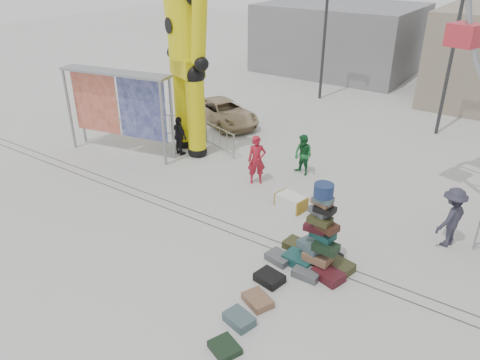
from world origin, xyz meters
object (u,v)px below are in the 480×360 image
Objects in this scene: pedestrian_grey at (451,217)px; lamp_post_left at (327,17)px; barricade_dummy_b at (159,125)px; suitcase_tower at (319,246)px; steamer_trunk at (291,202)px; pedestrian_black at (179,136)px; barricade_dummy_a at (130,115)px; crash_test_dummy at (187,52)px; pedestrian_red at (257,160)px; lamp_post_right at (458,36)px; pedestrian_green at (303,155)px; barricade_dummy_c at (220,140)px; parked_suv at (224,112)px; banner_scaffold at (117,93)px.

lamp_post_left is at bearing -120.94° from pedestrian_grey.
lamp_post_left is 10.99m from barricade_dummy_b.
suitcase_tower is 3.32m from steamer_trunk.
pedestrian_grey is (10.90, -0.61, 0.10)m from pedestrian_black.
steamer_trunk is at bearing -8.44° from barricade_dummy_a.
steamer_trunk is (5.96, -1.94, -3.96)m from crash_test_dummy.
lamp_post_right is at bearing 24.75° from pedestrian_red.
steamer_trunk is 2.77m from pedestrian_green.
barricade_dummy_c is 1.21× the size of pedestrian_black.
lamp_post_right reaches higher than parked_suv.
lamp_post_left is 3.06× the size of suitcase_tower.
barricade_dummy_b is 1.21× the size of pedestrian_black.
crash_test_dummy is 3.29m from banner_scaffold.
steamer_trunk is at bearing 140.42° from suitcase_tower.
suitcase_tower is at bearing -25.21° from banner_scaffold.
lamp_post_left reaches higher than pedestrian_black.
crash_test_dummy is 5.71m from barricade_dummy_a.
pedestrian_red is (6.23, -1.45, 0.37)m from barricade_dummy_b.
lamp_post_right is at bearing 35.83° from barricade_dummy_a.
suitcase_tower is 1.58× the size of pedestrian_black.
pedestrian_black is (-6.07, 1.33, 0.59)m from steamer_trunk.
parked_suv is at bearing 140.50° from barricade_dummy_c.
pedestrian_red is at bearing 165.83° from steamer_trunk.
crash_test_dummy is 4.31× the size of pedestrian_red.
crash_test_dummy reaches higher than pedestrian_green.
pedestrian_black is at bearing -97.72° from lamp_post_left.
lamp_post_left is 4.00× the size of barricade_dummy_b.
crash_test_dummy is 4.80× the size of pedestrian_black.
pedestrian_red is 0.44× the size of parked_suv.
parked_suv reaches higher than steamer_trunk.
barricade_dummy_c is at bearing 24.44° from banner_scaffold.
barricade_dummy_b is at bearing -160.18° from barricade_dummy_c.
pedestrian_black is (-4.08, 0.39, -0.09)m from pedestrian_red.
barricade_dummy_b is (2.10, -0.15, 0.00)m from barricade_dummy_a.
barricade_dummy_c is at bearing -134.00° from lamp_post_right.
lamp_post_left is at bearing 122.26° from steamer_trunk.
pedestrian_green is 0.96× the size of pedestrian_black.
crash_test_dummy is 1.90× the size of parked_suv.
pedestrian_grey is at bearing -50.01° from lamp_post_left.
crash_test_dummy is 3.98× the size of barricade_dummy_a.
pedestrian_grey is at bearing 16.95° from crash_test_dummy.
parked_suv is at bearing 44.68° from barricade_dummy_a.
pedestrian_red reaches higher than parked_suv.
pedestrian_red is 4.10m from pedestrian_black.
lamp_post_right reaches higher than steamer_trunk.
banner_scaffold reaches higher than barricade_dummy_c.
crash_test_dummy is 4.31m from barricade_dummy_b.
banner_scaffold is 2.45× the size of barricade_dummy_b.
pedestrian_grey is (13.05, -1.66, 0.38)m from barricade_dummy_b.
pedestrian_black reaches higher than pedestrian_green.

